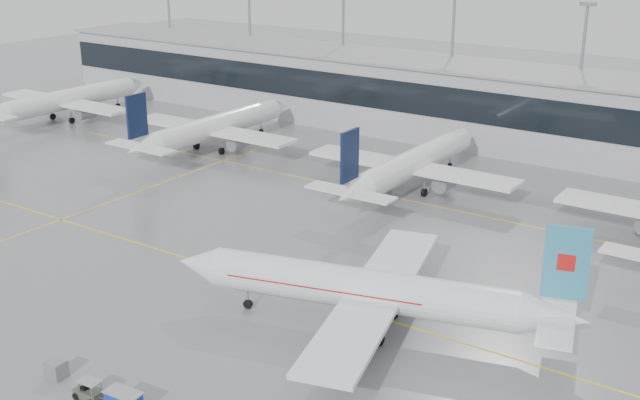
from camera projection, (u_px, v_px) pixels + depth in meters
The scene contains 14 objects.
ground at pixel (254, 279), 81.50m from camera, with size 320.00×320.00×0.00m, color gray.
taxi_line_main at pixel (254, 279), 81.50m from camera, with size 120.00×0.25×0.01m, color yellow.
taxi_line_north at pixel (397, 198), 104.87m from camera, with size 120.00×0.25×0.01m, color yellow.
taxi_line_cross at pixel (151, 187), 109.10m from camera, with size 0.25×60.00×0.01m, color yellow.
terminal at pixel (496, 108), 127.80m from camera, with size 180.00×15.00×12.00m, color #A4A4A8.
terminal_glass at pixel (477, 107), 121.41m from camera, with size 180.00×0.20×5.00m, color black.
terminal_roof at pixel (499, 69), 125.72m from camera, with size 182.00×16.00×0.40m, color gray.
light_masts at pixel (514, 56), 130.01m from camera, with size 156.40×1.00×22.60m.
air_canada_jet at pixel (373, 291), 70.33m from camera, with size 37.04×30.35×11.89m.
parked_jet_a at pixel (66, 100), 143.63m from camera, with size 29.64×36.96×11.72m.
parked_jet_b at pixel (213, 127), 125.07m from camera, with size 29.64×36.96×11.72m.
parked_jet_c at pixel (412, 164), 106.51m from camera, with size 29.64×36.96×11.72m.
baggage_tug at pixel (89, 392), 61.07m from camera, with size 3.37×1.55×1.62m.
gse_unit at pixel (56, 369), 63.89m from camera, with size 1.43×1.33×1.43m, color slate.
Camera 1 is at (47.29, -57.47, 34.82)m, focal length 45.00 mm.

